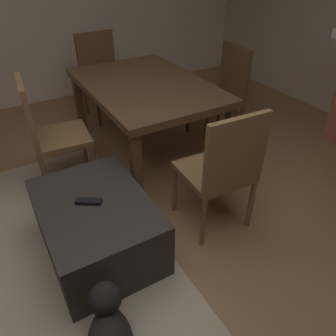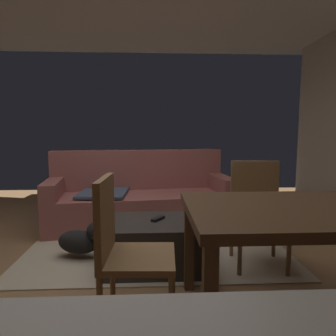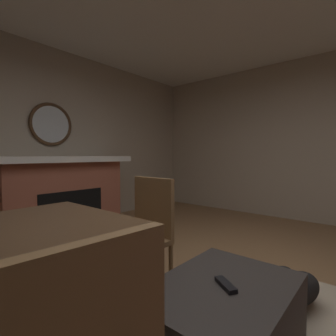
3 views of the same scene
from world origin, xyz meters
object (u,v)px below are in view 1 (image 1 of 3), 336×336
(dining_table, at_px, (146,92))
(dining_chair_east, at_px, (101,71))
(dining_chair_west, at_px, (223,167))
(dining_chair_north, at_px, (47,129))
(dining_chair_south, at_px, (224,88))
(ottoman_coffee_table, at_px, (97,226))
(tv_remote, at_px, (89,201))

(dining_table, relative_size, dining_chair_east, 1.55)
(dining_chair_west, bearing_deg, dining_chair_east, -0.01)
(dining_table, height_order, dining_chair_north, dining_chair_north)
(dining_chair_south, bearing_deg, dining_chair_west, 141.45)
(dining_chair_west, height_order, dining_chair_north, same)
(dining_chair_east, bearing_deg, ottoman_coffee_table, 157.59)
(dining_chair_west, xyz_separation_m, dining_chair_north, (1.12, 0.87, 0.00))
(dining_chair_north, xyz_separation_m, dining_chair_east, (1.11, -0.87, 0.00))
(ottoman_coffee_table, xyz_separation_m, dining_chair_south, (0.89, -1.71, 0.32))
(dining_chair_north, bearing_deg, dining_chair_east, -38.25)
(tv_remote, height_order, dining_table, dining_table)
(dining_chair_east, bearing_deg, dining_chair_west, 179.99)
(ottoman_coffee_table, bearing_deg, dining_chair_west, -104.80)
(ottoman_coffee_table, bearing_deg, dining_table, -42.92)
(dining_chair_south, relative_size, dining_chair_north, 1.00)
(tv_remote, distance_m, dining_chair_west, 0.89)
(tv_remote, bearing_deg, ottoman_coffee_table, -74.12)
(dining_chair_west, height_order, dining_chair_east, same)
(dining_chair_south, distance_m, dining_chair_east, 1.43)
(tv_remote, distance_m, dining_chair_east, 2.18)
(dining_chair_west, bearing_deg, dining_chair_south, -38.55)
(ottoman_coffee_table, bearing_deg, tv_remote, 72.74)
(dining_chair_north, bearing_deg, ottoman_coffee_table, -177.23)
(tv_remote, relative_size, dining_table, 0.11)
(ottoman_coffee_table, height_order, dining_chair_north, dining_chair_north)
(dining_chair_north, relative_size, dining_chair_east, 1.00)
(dining_chair_north, bearing_deg, tv_remote, -178.71)
(dining_table, bearing_deg, dining_chair_south, -90.59)
(tv_remote, distance_m, dining_chair_south, 1.94)
(ottoman_coffee_table, distance_m, dining_chair_north, 0.96)
(dining_chair_east, bearing_deg, tv_remote, 156.95)
(dining_chair_west, height_order, dining_chair_south, same)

